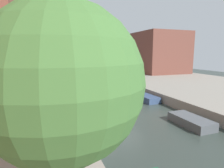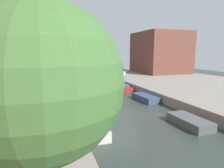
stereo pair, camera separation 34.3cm
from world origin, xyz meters
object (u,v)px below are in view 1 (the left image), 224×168
low_block_right (159,53)px  moored_boat_left_3 (81,101)px  street_tree_1 (48,59)px  moored_boat_right_3 (146,98)px  street_tree_5 (43,56)px  street_tree_4 (43,56)px  parked_car (117,72)px  moored_boat_right_4 (122,87)px  moored_boat_right_2 (191,121)px  moored_boat_left_2 (97,126)px  street_tree_3 (44,64)px  street_tree_2 (46,66)px  moored_boat_left_4 (66,88)px  street_tree_0 (63,86)px  moored_boat_right_5 (104,82)px

low_block_right → moored_boat_left_3: bearing=-140.0°
street_tree_1 → moored_boat_right_3: (10.73, 8.89, -4.81)m
moored_boat_right_3 → street_tree_5: bearing=117.5°
street_tree_4 → moored_boat_left_3: (3.36, -11.82, -4.61)m
parked_car → moored_boat_right_3: (-3.54, -18.00, -1.26)m
street_tree_1 → moored_boat_left_3: (3.36, 9.77, -4.77)m
low_block_right → moored_boat_right_4: low_block_right is taller
moored_boat_right_2 → moored_boat_left_2: bearing=170.1°
street_tree_3 → street_tree_4: 7.43m
street_tree_4 → street_tree_5: street_tree_4 is taller
street_tree_3 → street_tree_4: (0.00, 7.38, 0.80)m
low_block_right → street_tree_2: low_block_right is taller
moored_boat_left_4 → moored_boat_left_2: bearing=-88.7°
street_tree_1 → street_tree_5: bearing=90.0°
street_tree_4 → street_tree_3: bearing=-90.0°
street_tree_0 → street_tree_1: size_ratio=0.92×
low_block_right → street_tree_5: bearing=176.0°
moored_boat_left_4 → moored_boat_right_4: 8.18m
street_tree_4 → moored_boat_right_2: (10.10, -20.58, -4.64)m
street_tree_5 → moored_boat_right_5: bearing=-31.5°
moored_boat_left_4 → moored_boat_left_3: bearing=-85.4°
low_block_right → street_tree_2: bearing=-141.0°
street_tree_3 → moored_boat_right_4: street_tree_3 is taller
low_block_right → moored_boat_left_2: bearing=-130.4°
low_block_right → moored_boat_right_4: (-14.13, -12.01, -5.10)m
street_tree_2 → moored_boat_left_3: bearing=32.2°
moored_boat_right_4 → moored_boat_right_5: size_ratio=1.18×
moored_boat_right_3 → moored_boat_left_3: bearing=173.2°
parked_car → moored_boat_left_2: 27.12m
street_tree_1 → moored_boat_left_2: size_ratio=1.48×
moored_boat_right_3 → moored_boat_right_4: size_ratio=0.84×
low_block_right → parked_car: size_ratio=2.44×
street_tree_1 → moored_boat_left_3: size_ratio=1.74×
street_tree_1 → moored_boat_right_3: 14.74m
moored_boat_left_4 → street_tree_4: bearing=124.4°
street_tree_0 → street_tree_2: (-0.00, 14.55, -0.59)m
moored_boat_right_5 → street_tree_2: bearing=-123.7°
street_tree_1 → street_tree_2: 7.68m
street_tree_4 → street_tree_5: bearing=90.0°
moored_boat_right_3 → street_tree_2: bearing=-173.4°
moored_boat_left_4 → moored_boat_right_5: bearing=36.2°
street_tree_3 → moored_boat_right_4: (10.69, 1.54, -3.77)m
low_block_right → street_tree_1: (-24.83, -27.76, -0.36)m
parked_car → moored_boat_right_2: bearing=-99.2°
moored_boat_left_2 → moored_boat_right_3: size_ratio=1.02×
moored_boat_right_5 → moored_boat_right_2: bearing=-90.6°
moored_boat_right_2 → street_tree_5: bearing=109.5°
street_tree_0 → moored_boat_right_2: 13.63m
parked_car → moored_boat_left_3: size_ratio=1.37×
street_tree_1 → moored_boat_left_3: 11.38m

